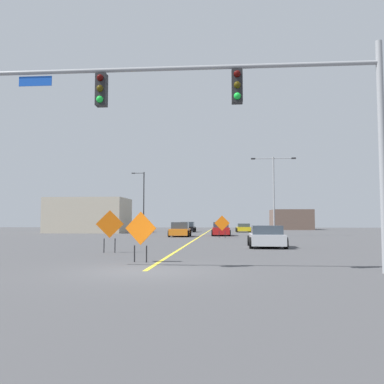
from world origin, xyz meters
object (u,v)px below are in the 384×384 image
traffic_signal_assembly (236,104)px  construction_sign_right_lane (141,231)px  car_silver_approaching (266,237)px  car_orange_passing (180,230)px  street_lamp_far_right (143,199)px  car_black_mid (188,227)px  car_yellow_far (243,228)px  construction_sign_left_lane (110,226)px  street_lamp_mid_right (274,188)px  construction_sign_left_shoulder (222,224)px  car_red_distant (221,229)px

traffic_signal_assembly → construction_sign_right_lane: (-3.55, 2.76, -4.02)m
car_silver_approaching → car_orange_passing: size_ratio=1.01×
street_lamp_far_right → car_black_mid: street_lamp_far_right is taller
car_yellow_far → car_black_mid: 7.78m
street_lamp_far_right → construction_sign_left_lane: 40.15m
construction_sign_left_lane → car_black_mid: size_ratio=0.55×
construction_sign_left_lane → car_silver_approaching: construction_sign_left_lane is taller
construction_sign_left_lane → construction_sign_right_lane: bearing=-61.3°
traffic_signal_assembly → construction_sign_left_lane: 10.20m
street_lamp_mid_right → construction_sign_left_lane: size_ratio=3.92×
construction_sign_left_shoulder → car_yellow_far: size_ratio=0.49×
traffic_signal_assembly → construction_sign_right_lane: traffic_signal_assembly is taller
construction_sign_right_lane → construction_sign_left_lane: (-2.46, 4.51, 0.12)m
construction_sign_right_lane → construction_sign_left_shoulder: bearing=82.6°
street_lamp_far_right → car_orange_passing: size_ratio=2.15×
car_red_distant → car_black_mid: bearing=108.7°
street_lamp_far_right → street_lamp_mid_right: 23.63m
car_red_distant → car_black_mid: 14.87m
traffic_signal_assembly → construction_sign_left_shoulder: (-0.63, 25.19, -3.93)m
construction_sign_left_shoulder → car_orange_passing: size_ratio=0.51×
car_silver_approaching → traffic_signal_assembly: bearing=-99.7°
car_black_mid → car_silver_approaching: bearing=-77.0°
car_black_mid → street_lamp_far_right: bearing=167.4°
street_lamp_far_right → car_black_mid: bearing=-12.6°
street_lamp_mid_right → car_silver_approaching: size_ratio=1.99×
car_black_mid → car_orange_passing: 16.89m
car_yellow_far → street_lamp_far_right: bearing=175.2°
traffic_signal_assembly → car_red_distant: (-0.82, 31.19, -4.52)m
construction_sign_left_lane → car_silver_approaching: size_ratio=0.51×
car_yellow_far → car_black_mid: car_black_mid is taller
car_yellow_far → car_orange_passing: 18.54m
construction_sign_left_lane → car_yellow_far: bearing=77.9°
construction_sign_right_lane → car_red_distant: size_ratio=0.42×
construction_sign_left_shoulder → construction_sign_right_lane: bearing=-97.4°
car_red_distant → construction_sign_left_lane: bearing=-102.3°
traffic_signal_assembly → construction_sign_left_shoulder: 25.50m
street_lamp_far_right → construction_sign_right_lane: street_lamp_far_right is taller
street_lamp_far_right → construction_sign_left_shoulder: 24.77m
car_red_distant → car_silver_approaching: bearing=-81.4°
street_lamp_mid_right → car_orange_passing: 10.58m
car_red_distant → car_black_mid: (-4.77, 14.09, -0.03)m
construction_sign_right_lane → car_yellow_far: bearing=82.4°
street_lamp_mid_right → car_orange_passing: street_lamp_mid_right is taller
construction_sign_left_shoulder → car_orange_passing: construction_sign_left_shoulder is taller
construction_sign_left_lane → car_silver_approaching: 9.46m
car_yellow_far → car_black_mid: (-7.78, -0.28, 0.07)m
construction_sign_left_shoulder → car_black_mid: 20.70m
street_lamp_far_right → car_silver_approaching: size_ratio=2.12×
construction_sign_right_lane → car_black_mid: size_ratio=0.50×
street_lamp_mid_right → car_yellow_far: size_ratio=1.95×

